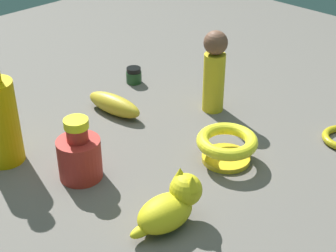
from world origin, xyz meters
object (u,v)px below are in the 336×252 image
person_figure_adult (214,70)px  bowl (227,145)px  nail_polish_jar (134,75)px  banana (114,105)px  cat_figurine (171,205)px  bottle_short (79,155)px

person_figure_adult → bowl: (0.16, -0.14, -0.06)m
nail_polish_jar → banana: (0.09, -0.14, 0.00)m
person_figure_adult → nail_polish_jar: person_figure_adult is taller
cat_figurine → banana: 0.40m
bowl → cat_figurine: bearing=-75.7°
banana → nail_polish_jar: bearing=-64.5°
bottle_short → bowl: 0.28m
person_figure_adult → bottle_short: (-0.01, -0.38, -0.05)m
cat_figurine → bottle_short: size_ratio=1.14×
person_figure_adult → bottle_short: person_figure_adult is taller
person_figure_adult → banana: (-0.15, -0.17, -0.08)m
banana → bowl: size_ratio=1.25×
bottle_short → banana: bearing=125.2°
person_figure_adult → bowl: bearing=-42.3°
bowl → banana: bearing=-173.9°
cat_figurine → nail_polish_jar: size_ratio=3.48×
cat_figurine → bowl: size_ratio=1.17×
person_figure_adult → cat_figurine: bearing=-59.2°
nail_polish_jar → bottle_short: bearing=-56.0°
cat_figurine → person_figure_adult: bearing=120.8°
nail_polish_jar → bowl: (0.39, -0.11, 0.02)m
nail_polish_jar → bowl: bearing=-15.5°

